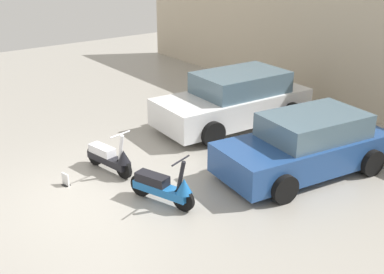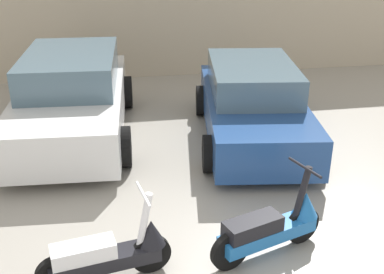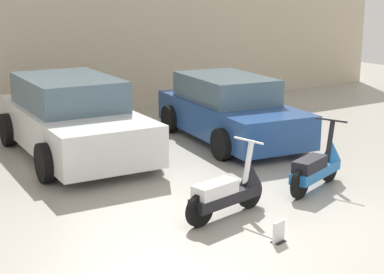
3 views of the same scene
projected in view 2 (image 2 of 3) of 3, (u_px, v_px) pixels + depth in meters
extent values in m
cube|color=beige|center=(136.00, 1.00, 10.84)|extent=(19.60, 0.12, 3.54)
cylinder|color=black|center=(151.00, 254.00, 5.07)|extent=(0.44, 0.16, 0.43)
cube|color=black|center=(105.00, 260.00, 4.89)|extent=(1.16, 0.47, 0.15)
cube|color=white|center=(83.00, 252.00, 4.76)|extent=(0.67, 0.37, 0.17)
cylinder|color=white|center=(144.00, 220.00, 4.87)|extent=(0.21, 0.11, 0.62)
cylinder|color=white|center=(143.00, 194.00, 4.75)|extent=(0.12, 0.50, 0.03)
cone|color=black|center=(151.00, 232.00, 4.96)|extent=(0.34, 0.34, 0.28)
cylinder|color=black|center=(302.00, 225.00, 5.54)|extent=(0.45, 0.22, 0.45)
cylinder|color=black|center=(230.00, 251.00, 5.10)|extent=(0.45, 0.22, 0.45)
cube|color=#1E66B2|center=(268.00, 233.00, 5.30)|extent=(1.19, 0.64, 0.16)
cube|color=black|center=(253.00, 226.00, 5.14)|extent=(0.70, 0.46, 0.17)
cylinder|color=black|center=(302.00, 193.00, 5.33)|extent=(0.22, 0.14, 0.63)
cylinder|color=black|center=(305.00, 168.00, 5.20)|extent=(0.20, 0.50, 0.03)
cone|color=#1E66B2|center=(305.00, 204.00, 5.43)|extent=(0.38, 0.38, 0.29)
cube|color=white|center=(73.00, 107.00, 8.22)|extent=(1.95, 4.20, 0.68)
cube|color=slate|center=(71.00, 68.00, 8.20)|extent=(1.64, 2.38, 0.54)
cylinder|color=black|center=(124.00, 147.00, 7.24)|extent=(0.25, 0.64, 0.63)
cylinder|color=black|center=(2.00, 152.00, 7.07)|extent=(0.25, 0.64, 0.63)
cylinder|color=black|center=(127.00, 92.00, 9.55)|extent=(0.25, 0.64, 0.63)
cylinder|color=black|center=(35.00, 95.00, 9.37)|extent=(0.25, 0.64, 0.63)
cube|color=navy|center=(253.00, 113.00, 8.09)|extent=(2.03, 3.89, 0.62)
cube|color=slate|center=(252.00, 77.00, 8.06)|extent=(1.63, 2.25, 0.49)
cylinder|color=black|center=(317.00, 152.00, 7.14)|extent=(0.27, 0.59, 0.57)
cylinder|color=black|center=(209.00, 154.00, 7.09)|extent=(0.27, 0.59, 0.57)
cylinder|color=black|center=(285.00, 99.00, 9.24)|extent=(0.27, 0.59, 0.57)
cylinder|color=black|center=(201.00, 100.00, 9.19)|extent=(0.27, 0.59, 0.57)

